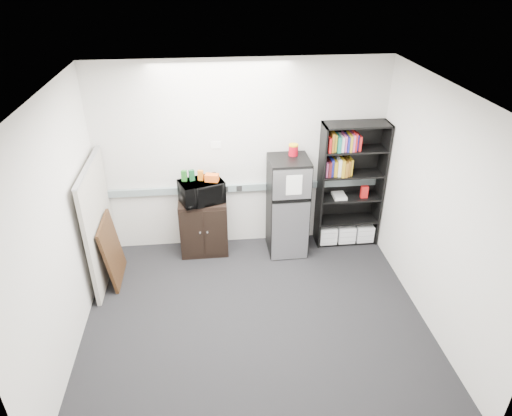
{
  "coord_description": "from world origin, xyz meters",
  "views": [
    {
      "loc": [
        -0.43,
        -4.09,
        3.82
      ],
      "look_at": [
        0.1,
        0.9,
        1.01
      ],
      "focal_mm": 32.0,
      "sensor_mm": 36.0,
      "label": 1
    }
  ],
  "objects_px": {
    "bookshelf": "(350,186)",
    "cubicle_partition": "(99,223)",
    "microwave": "(201,192)",
    "refrigerator": "(288,206)",
    "cabinet": "(204,227)"
  },
  "relations": [
    {
      "from": "bookshelf",
      "to": "cubicle_partition",
      "type": "distance_m",
      "value": 3.46
    },
    {
      "from": "microwave",
      "to": "bookshelf",
      "type": "bearing_deg",
      "value": -17.73
    },
    {
      "from": "microwave",
      "to": "refrigerator",
      "type": "relative_size",
      "value": 0.39
    },
    {
      "from": "bookshelf",
      "to": "cabinet",
      "type": "height_order",
      "value": "bookshelf"
    },
    {
      "from": "bookshelf",
      "to": "microwave",
      "type": "xyz_separation_m",
      "value": [
        -2.11,
        -0.08,
        0.07
      ]
    },
    {
      "from": "bookshelf",
      "to": "cabinet",
      "type": "xyz_separation_m",
      "value": [
        -2.11,
        -0.06,
        -0.5
      ]
    },
    {
      "from": "cubicle_partition",
      "to": "refrigerator",
      "type": "height_order",
      "value": "cubicle_partition"
    },
    {
      "from": "cabinet",
      "to": "refrigerator",
      "type": "xyz_separation_m",
      "value": [
        1.19,
        -0.08,
        0.3
      ]
    },
    {
      "from": "cabinet",
      "to": "refrigerator",
      "type": "bearing_deg",
      "value": -3.85
    },
    {
      "from": "cubicle_partition",
      "to": "microwave",
      "type": "height_order",
      "value": "cubicle_partition"
    },
    {
      "from": "bookshelf",
      "to": "refrigerator",
      "type": "xyz_separation_m",
      "value": [
        -0.92,
        -0.14,
        -0.19
      ]
    },
    {
      "from": "bookshelf",
      "to": "refrigerator",
      "type": "height_order",
      "value": "bookshelf"
    },
    {
      "from": "bookshelf",
      "to": "microwave",
      "type": "relative_size",
      "value": 3.26
    },
    {
      "from": "cabinet",
      "to": "refrigerator",
      "type": "height_order",
      "value": "refrigerator"
    },
    {
      "from": "microwave",
      "to": "refrigerator",
      "type": "bearing_deg",
      "value": -23.0
    }
  ]
}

